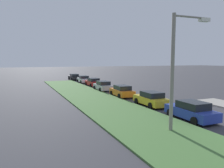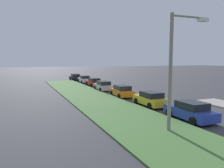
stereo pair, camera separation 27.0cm
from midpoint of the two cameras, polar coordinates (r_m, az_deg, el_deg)
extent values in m
cube|color=#477238|center=(20.34, 0.46, -6.61)|extent=(60.00, 6.00, 0.12)
cube|color=#23389E|center=(17.86, 20.40, -7.16)|extent=(4.33, 1.88, 0.70)
cube|color=black|center=(17.58, 20.92, -5.30)|extent=(2.23, 1.64, 0.55)
cylinder|color=black|center=(18.35, 15.41, -7.43)|extent=(0.64, 0.23, 0.64)
cylinder|color=black|center=(19.48, 19.65, -6.78)|extent=(0.64, 0.23, 0.64)
cylinder|color=black|center=(16.37, 21.23, -9.31)|extent=(0.64, 0.23, 0.64)
cylinder|color=black|center=(17.62, 25.55, -8.40)|extent=(0.64, 0.23, 0.64)
cube|color=gold|center=(22.18, 10.51, -4.29)|extent=(4.33, 1.88, 0.70)
cube|color=black|center=(21.91, 10.83, -2.77)|extent=(2.23, 1.64, 0.55)
cylinder|color=black|center=(22.92, 6.77, -4.53)|extent=(0.64, 0.23, 0.64)
cylinder|color=black|center=(23.82, 10.58, -4.17)|extent=(0.64, 0.23, 0.64)
cylinder|color=black|center=(20.64, 10.41, -5.79)|extent=(0.64, 0.23, 0.64)
cylinder|color=black|center=(21.65, 14.45, -5.32)|extent=(0.64, 0.23, 0.64)
cube|color=orange|center=(27.33, 2.90, -2.21)|extent=(4.38, 2.01, 0.70)
cube|color=black|center=(27.06, 3.08, -0.96)|extent=(2.28, 1.71, 0.55)
cylinder|color=black|center=(28.28, 0.14, -2.43)|extent=(0.65, 0.25, 0.64)
cylinder|color=black|center=(28.95, 3.49, -2.23)|extent=(0.65, 0.25, 0.64)
cylinder|color=black|center=(25.80, 2.24, -3.27)|extent=(0.65, 0.25, 0.64)
cylinder|color=black|center=(26.53, 5.84, -3.04)|extent=(0.65, 0.25, 0.64)
cube|color=#B2B5BA|center=(33.00, -2.14, -0.74)|extent=(4.34, 1.91, 0.70)
cube|color=black|center=(32.75, -2.02, 0.31)|extent=(2.24, 1.66, 0.55)
cylinder|color=black|center=(34.02, -4.33, -0.97)|extent=(0.65, 0.24, 0.64)
cylinder|color=black|center=(34.60, -1.48, -0.83)|extent=(0.65, 0.24, 0.64)
cylinder|color=black|center=(31.48, -2.86, -1.54)|extent=(0.65, 0.24, 0.64)
cylinder|color=black|center=(32.10, 0.19, -1.38)|extent=(0.65, 0.24, 0.64)
cube|color=red|center=(38.74, -4.67, 0.29)|extent=(4.32, 1.86, 0.70)
cube|color=black|center=(38.49, -4.58, 1.18)|extent=(2.22, 1.63, 0.55)
cylinder|color=black|center=(39.76, -6.54, 0.06)|extent=(0.64, 0.23, 0.64)
cylinder|color=black|center=(40.33, -4.10, 0.17)|extent=(0.64, 0.23, 0.64)
cylinder|color=black|center=(37.21, -5.29, -0.35)|extent=(0.64, 0.23, 0.64)
cylinder|color=black|center=(37.82, -2.71, -0.23)|extent=(0.64, 0.23, 0.64)
cube|color=silver|center=(45.04, -7.20, 1.09)|extent=(4.33, 1.86, 0.70)
cube|color=black|center=(44.80, -7.15, 1.87)|extent=(2.22, 1.63, 0.55)
cylinder|color=black|center=(46.15, -8.71, 0.88)|extent=(0.64, 0.23, 0.64)
cylinder|color=black|center=(46.60, -6.56, 0.97)|extent=(0.64, 0.23, 0.64)
cylinder|color=black|center=(43.54, -7.88, 0.58)|extent=(0.64, 0.23, 0.64)
cylinder|color=black|center=(44.02, -5.61, 0.67)|extent=(0.64, 0.23, 0.64)
cube|color=black|center=(51.43, -9.66, 1.69)|extent=(4.35, 1.93, 0.70)
cube|color=black|center=(51.19, -9.61, 2.38)|extent=(2.25, 1.66, 0.55)
cylinder|color=black|center=(52.53, -10.99, 1.49)|extent=(0.65, 0.24, 0.64)
cylinder|color=black|center=(52.99, -9.10, 1.56)|extent=(0.65, 0.24, 0.64)
cylinder|color=black|center=(49.92, -10.24, 1.26)|extent=(0.65, 0.24, 0.64)
cylinder|color=black|center=(50.40, -8.26, 1.34)|extent=(0.65, 0.24, 0.64)
cylinder|color=gray|center=(13.99, 15.80, 2.57)|extent=(0.24, 0.24, 7.50)
cylinder|color=gray|center=(14.97, 20.08, 16.50)|extent=(0.22, 2.40, 0.12)
cube|color=silver|center=(15.74, 23.50, 15.47)|extent=(0.39, 0.71, 0.24)
camera|label=1|loc=(0.13, -89.72, 0.03)|focal=34.29mm
camera|label=2|loc=(0.13, 90.28, -0.03)|focal=34.29mm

